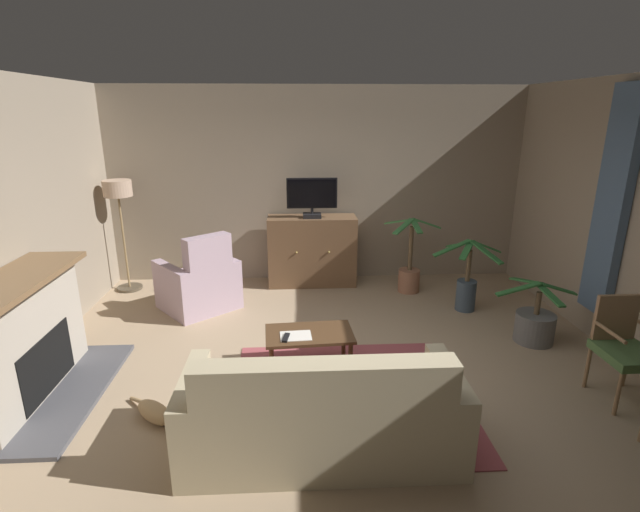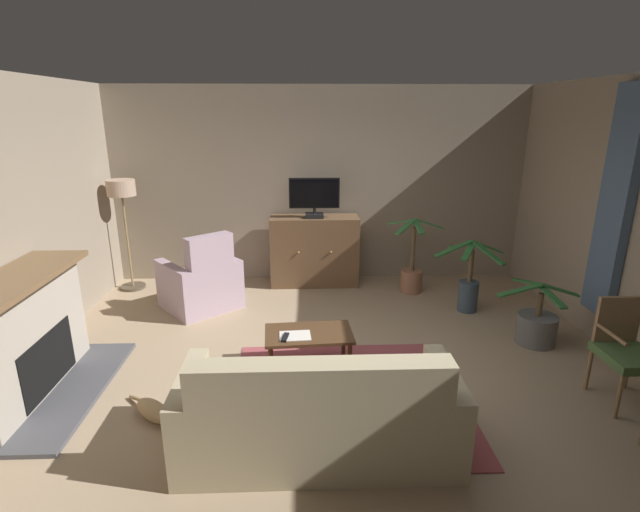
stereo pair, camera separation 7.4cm
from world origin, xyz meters
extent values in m
cube|color=tan|center=(0.00, 0.00, -0.02)|extent=(6.66, 6.32, 0.04)
cube|color=gray|center=(0.00, 2.91, 1.42)|extent=(6.66, 0.10, 2.85)
cube|color=slate|center=(2.97, 0.57, 1.56)|extent=(0.10, 0.44, 2.39)
cube|color=#9E474C|center=(0.13, -0.42, 0.01)|extent=(2.10, 1.95, 0.01)
cube|color=#4C4C51|center=(-2.36, -0.24, 0.02)|extent=(0.50, 1.76, 0.04)
cube|color=#ADA393|center=(-2.78, -0.24, 0.53)|extent=(0.44, 1.56, 1.07)
cube|color=black|center=(-2.60, -0.24, 0.32)|extent=(0.10, 0.87, 0.52)
cube|color=brown|center=(-2.74, -0.24, 1.09)|extent=(0.56, 1.72, 0.05)
cube|color=#4A3523|center=(-0.09, 2.56, 0.03)|extent=(1.22, 0.41, 0.06)
cube|color=brown|center=(-0.09, 2.56, 0.51)|extent=(1.28, 0.47, 1.02)
sphere|color=tan|center=(-0.32, 2.31, 0.56)|extent=(0.03, 0.03, 0.03)
sphere|color=tan|center=(0.14, 2.31, 0.56)|extent=(0.03, 0.03, 0.03)
cube|color=black|center=(-0.09, 2.51, 1.05)|extent=(0.26, 0.20, 0.06)
cylinder|color=black|center=(-0.09, 2.51, 1.12)|extent=(0.04, 0.04, 0.08)
cube|color=black|center=(-0.09, 2.51, 1.38)|extent=(0.71, 0.05, 0.43)
cube|color=black|center=(-0.09, 2.48, 1.38)|extent=(0.67, 0.01, 0.39)
cube|color=#4C331E|center=(-0.21, 0.10, 0.39)|extent=(0.89, 0.56, 0.03)
cylinder|color=#4C331E|center=(0.16, 0.33, 0.19)|extent=(0.04, 0.04, 0.37)
cylinder|color=#4C331E|center=(-0.60, 0.28, 0.19)|extent=(0.04, 0.04, 0.37)
cylinder|color=#4C331E|center=(0.19, -0.08, 0.19)|extent=(0.04, 0.04, 0.37)
cylinder|color=#4C331E|center=(-0.57, -0.12, 0.19)|extent=(0.04, 0.04, 0.37)
cube|color=black|center=(-0.43, -0.02, 0.41)|extent=(0.08, 0.18, 0.02)
cube|color=silver|center=(-0.34, 0.03, 0.40)|extent=(0.31, 0.24, 0.01)
cube|color=tan|center=(-0.15, -1.07, 0.21)|extent=(1.76, 0.86, 0.42)
cube|color=tan|center=(-0.15, -1.40, 0.67)|extent=(1.76, 0.20, 0.50)
cube|color=tan|center=(-1.10, -1.07, 0.32)|extent=(0.15, 0.86, 0.64)
cube|color=tan|center=(0.81, -1.07, 0.32)|extent=(0.15, 0.86, 0.64)
cube|color=#B2A899|center=(0.01, -1.20, 0.54)|extent=(0.37, 0.17, 0.36)
cube|color=#AD93A3|center=(-1.61, 1.74, 0.22)|extent=(0.97, 1.00, 0.45)
cube|color=#AD93A3|center=(-1.41, 1.49, 0.74)|extent=(0.57, 0.51, 0.59)
cube|color=#AD93A3|center=(-1.88, 1.51, 0.32)|extent=(0.62, 0.71, 0.65)
cube|color=#AD93A3|center=(-1.33, 1.97, 0.32)|extent=(0.62, 0.71, 0.65)
cube|color=#4C703D|center=(2.56, -0.57, 0.45)|extent=(0.44, 0.49, 0.08)
cube|color=#93704C|center=(2.55, -0.35, 0.68)|extent=(0.39, 0.04, 0.47)
cylinder|color=#93704C|center=(2.37, -0.79, 0.21)|extent=(0.04, 0.04, 0.41)
cylinder|color=#93704C|center=(2.37, -0.36, 0.21)|extent=(0.04, 0.04, 0.41)
cylinder|color=#93704C|center=(2.74, -0.36, 0.21)|extent=(0.04, 0.04, 0.41)
cylinder|color=#93704C|center=(2.36, -0.57, 0.67)|extent=(0.04, 0.39, 0.03)
cylinder|color=slate|center=(2.33, 0.57, 0.17)|extent=(0.42, 0.42, 0.33)
cylinder|color=brown|center=(2.33, 0.57, 0.46)|extent=(0.06, 0.06, 0.26)
cube|color=#2D6B33|center=(2.53, 0.56, 0.63)|extent=(0.40, 0.10, 0.14)
cube|color=#2D6B33|center=(2.29, 0.82, 0.63)|extent=(0.16, 0.52, 0.14)
cube|color=#2D6B33|center=(2.09, 0.57, 0.63)|extent=(0.47, 0.09, 0.15)
cube|color=#2D6B33|center=(2.34, 0.36, 0.63)|extent=(0.10, 0.43, 0.09)
cylinder|color=#3D4C5B|center=(1.87, 1.48, 0.20)|extent=(0.25, 0.25, 0.40)
cylinder|color=brown|center=(1.87, 1.48, 0.60)|extent=(0.06, 0.06, 0.41)
cube|color=#2D6B33|center=(2.07, 1.50, 0.85)|extent=(0.40, 0.11, 0.18)
cube|color=#2D6B33|center=(1.98, 1.62, 0.85)|extent=(0.28, 0.33, 0.12)
cube|color=#2D6B33|center=(1.76, 1.61, 0.85)|extent=(0.27, 0.30, 0.13)
cube|color=#2D6B33|center=(1.62, 1.45, 0.85)|extent=(0.48, 0.14, 0.20)
cube|color=#2D6B33|center=(1.76, 1.31, 0.85)|extent=(0.28, 0.37, 0.14)
cube|color=#2D6B33|center=(1.98, 1.25, 0.85)|extent=(0.29, 0.48, 0.18)
cylinder|color=#99664C|center=(1.28, 2.17, 0.16)|extent=(0.30, 0.30, 0.32)
cylinder|color=brown|center=(1.28, 2.17, 0.64)|extent=(0.06, 0.06, 0.63)
cube|color=#3D7F42|center=(1.49, 2.18, 0.99)|extent=(0.41, 0.11, 0.16)
cube|color=#3D7F42|center=(1.36, 2.32, 0.99)|extent=(0.21, 0.33, 0.08)
cube|color=#3D7F42|center=(1.13, 2.32, 0.99)|extent=(0.36, 0.35, 0.14)
cube|color=#3D7F42|center=(1.13, 2.02, 0.99)|extent=(0.35, 0.34, 0.15)
cube|color=#3D7F42|center=(1.30, 2.01, 0.99)|extent=(0.12, 0.31, 0.14)
ellipsoid|color=tan|center=(-1.52, -0.66, 0.08)|extent=(0.42, 0.39, 0.16)
sphere|color=tan|center=(-1.33, -0.82, 0.11)|extent=(0.12, 0.12, 0.12)
cone|color=tan|center=(-1.31, -0.80, 0.16)|extent=(0.04, 0.04, 0.04)
cone|color=tan|center=(-1.35, -0.85, 0.16)|extent=(0.04, 0.04, 0.04)
cylinder|color=tan|center=(-1.73, -0.44, 0.05)|extent=(0.19, 0.17, 0.08)
cylinder|color=#4C4233|center=(-2.75, 2.46, 0.02)|extent=(0.35, 0.35, 0.04)
cylinder|color=olive|center=(-2.75, 2.46, 0.68)|extent=(0.03, 0.03, 1.36)
cylinder|color=tan|center=(-2.75, 2.46, 1.47)|extent=(0.38, 0.38, 0.22)
camera|label=1|loc=(-0.32, -4.11, 2.49)|focal=26.53mm
camera|label=2|loc=(-0.25, -4.11, 2.49)|focal=26.53mm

